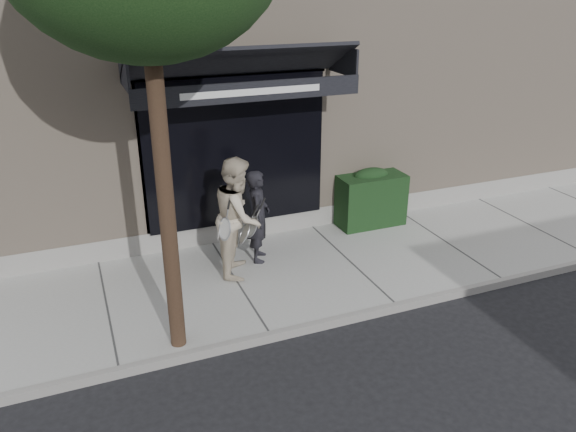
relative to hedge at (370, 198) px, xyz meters
name	(u,v)px	position (x,y,z in m)	size (l,w,h in m)	color
ground	(348,266)	(-1.10, -1.25, -0.66)	(80.00, 80.00, 0.00)	black
sidewalk	(348,263)	(-1.10, -1.25, -0.60)	(20.00, 3.00, 0.12)	#9B9B96
curb	(396,307)	(-1.10, -2.80, -0.59)	(20.00, 0.10, 0.14)	gray
building_facade	(252,65)	(-1.11, 3.71, 2.08)	(14.30, 8.04, 5.64)	tan
hedge	(370,198)	(0.00, 0.00, 0.00)	(1.30, 0.70, 1.14)	black
pedestrian_front	(258,216)	(-2.51, -0.65, 0.26)	(0.74, 0.87, 1.60)	black
pedestrian_back	(238,216)	(-2.94, -0.93, 0.43)	(1.05, 1.16, 1.95)	beige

